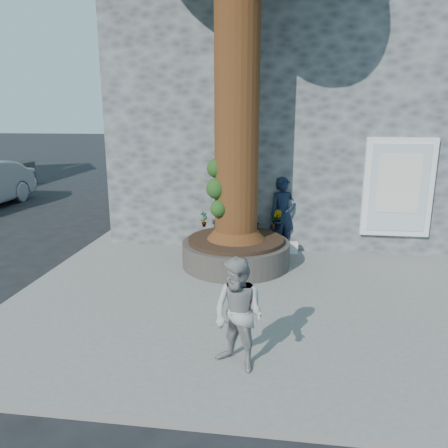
# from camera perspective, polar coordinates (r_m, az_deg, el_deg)

# --- Properties ---
(ground) EXTENTS (120.00, 120.00, 0.00)m
(ground) POSITION_cam_1_polar(r_m,az_deg,el_deg) (7.87, -6.00, -10.74)
(ground) COLOR black
(ground) RESTS_ON ground
(pavement) EXTENTS (9.00, 8.00, 0.12)m
(pavement) POSITION_cam_1_polar(r_m,az_deg,el_deg) (8.56, 5.51, -8.13)
(pavement) COLOR slate
(pavement) RESTS_ON ground
(yellow_line) EXTENTS (0.10, 30.00, 0.01)m
(yellow_line) POSITION_cam_1_polar(r_m,az_deg,el_deg) (9.83, -22.22, -6.50)
(yellow_line) COLOR yellow
(yellow_line) RESTS_ON ground
(stone_shop) EXTENTS (10.30, 8.30, 6.30)m
(stone_shop) POSITION_cam_1_polar(r_m,az_deg,el_deg) (14.12, 11.09, 13.45)
(stone_shop) COLOR #45484A
(stone_shop) RESTS_ON ground
(planter) EXTENTS (2.30, 2.30, 0.60)m
(planter) POSITION_cam_1_polar(r_m,az_deg,el_deg) (9.42, 1.55, -3.65)
(planter) COLOR black
(planter) RESTS_ON pavement
(man) EXTENTS (0.75, 0.62, 1.77)m
(man) POSITION_cam_1_polar(r_m,az_deg,el_deg) (10.31, 7.68, 1.23)
(man) COLOR #121D31
(man) RESTS_ON pavement
(woman) EXTENTS (0.91, 0.85, 1.48)m
(woman) POSITION_cam_1_polar(r_m,az_deg,el_deg) (5.60, 1.90, -11.77)
(woman) COLOR #979491
(woman) RESTS_ON pavement
(shopping_bag) EXTENTS (0.21, 0.13, 0.28)m
(shopping_bag) POSITION_cam_1_polar(r_m,az_deg,el_deg) (10.34, 9.06, -3.06)
(shopping_bag) COLOR white
(shopping_bag) RESTS_ON pavement
(plant_a) EXTENTS (0.22, 0.23, 0.37)m
(plant_a) POSITION_cam_1_polar(r_m,az_deg,el_deg) (10.21, -2.65, 0.65)
(plant_a) COLOR gray
(plant_a) RESTS_ON planter
(plant_b) EXTENTS (0.31, 0.32, 0.45)m
(plant_b) POSITION_cam_1_polar(r_m,az_deg,el_deg) (10.04, 6.93, 0.55)
(plant_b) COLOR gray
(plant_b) RESTS_ON planter
(plant_c) EXTENTS (0.22, 0.22, 0.31)m
(plant_c) POSITION_cam_1_polar(r_m,az_deg,el_deg) (10.08, 4.09, 0.27)
(plant_c) COLOR gray
(plant_c) RESTS_ON planter
(plant_d) EXTENTS (0.39, 0.40, 0.33)m
(plant_d) POSITION_cam_1_polar(r_m,az_deg,el_deg) (10.06, 6.92, 0.23)
(plant_d) COLOR gray
(plant_d) RESTS_ON planter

